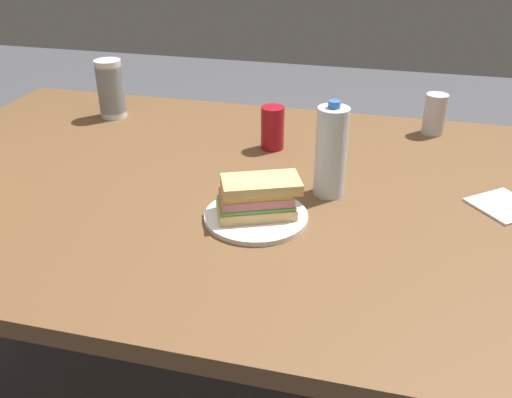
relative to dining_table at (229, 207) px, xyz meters
The scene contains 9 objects.
ground_plane 0.68m from the dining_table, ahead, with size 8.00×8.00×0.00m, color #4C4C51.
dining_table is the anchor object (origin of this frame).
paper_plate 0.21m from the dining_table, 55.18° to the right, with size 0.23×0.23×0.01m, color white.
sandwich 0.23m from the dining_table, 53.97° to the right, with size 0.20×0.16×0.08m.
soda_can_red 0.28m from the dining_table, 76.17° to the left, with size 0.07×0.07×0.12m, color maroon.
plastic_cup_stack 0.65m from the dining_table, 143.62° to the left, with size 0.08×0.08×0.18m.
water_bottle_spare 0.31m from the dining_table, ahead, with size 0.07×0.07×0.23m.
soda_can_silver 0.70m from the dining_table, 42.72° to the left, with size 0.07×0.07×0.12m, color silver.
paper_napkin 0.66m from the dining_table, ahead, with size 0.13×0.13×0.01m, color white.
Camera 1 is at (0.37, -1.18, 1.38)m, focal length 38.52 mm.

